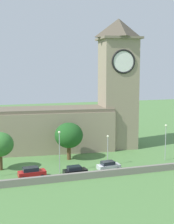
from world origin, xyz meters
name	(u,v)px	position (x,y,z in m)	size (l,w,h in m)	color
ground_plane	(78,152)	(0.00, 15.00, 0.00)	(200.00, 200.00, 0.00)	#517F42
church	(82,109)	(1.81, 18.05, 9.29)	(33.41, 12.64, 29.79)	gray
quay_barrier	(107,173)	(0.00, -2.79, 0.60)	(42.38, 0.70, 1.20)	gray
car_red	(32,172)	(-12.54, 0.49, 0.97)	(4.78, 2.38, 1.91)	red
car_black	(75,171)	(-5.14, -0.56, 0.87)	(4.22, 2.26, 1.72)	black
car_silver	(108,166)	(1.46, 0.23, 0.91)	(4.30, 2.44, 1.80)	silver
streetlamp_west_mid	(59,146)	(-7.37, 1.59, 5.05)	(0.44, 0.44, 7.67)	#9EA0A5
streetlamp_central	(108,145)	(2.40, 3.08, 4.10)	(0.44, 0.44, 6.00)	#9EA0A5
streetlamp_east_mid	(166,137)	(14.97, 3.18, 4.90)	(0.44, 0.44, 7.39)	#9EA0A5
tree_churchyard	(69,135)	(-3.56, 9.64, 5.03)	(5.76, 5.76, 7.66)	brown
tree_by_tower	(0,145)	(-17.31, 6.71, 4.77)	(4.96, 4.96, 7.05)	brown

